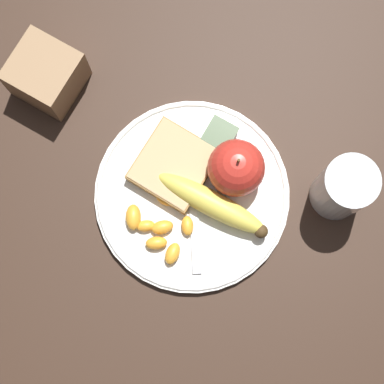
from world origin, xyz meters
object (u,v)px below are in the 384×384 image
(apple, at_px, (236,168))
(fork, at_px, (193,203))
(plate, at_px, (192,195))
(banana, at_px, (212,206))
(juice_glass, at_px, (343,189))
(bread_slice, at_px, (174,165))
(jam_packet, at_px, (218,138))
(condiment_caddy, at_px, (46,75))

(apple, distance_m, fork, 0.08)
(plate, relative_size, banana, 1.58)
(juice_glass, bearing_deg, bread_slice, 110.29)
(bread_slice, distance_m, jam_packet, 0.07)
(bread_slice, relative_size, fork, 0.69)
(juice_glass, xyz_separation_m, jam_packet, (-0.01, 0.18, -0.03))
(fork, bearing_deg, condiment_caddy, 46.03)
(plate, relative_size, jam_packet, 5.54)
(banana, height_order, jam_packet, banana)
(apple, relative_size, fork, 0.58)
(bread_slice, distance_m, condiment_caddy, 0.22)
(jam_packet, distance_m, condiment_caddy, 0.25)
(juice_glass, xyz_separation_m, bread_slice, (-0.08, 0.21, -0.03))
(apple, bearing_deg, juice_glass, -71.40)
(apple, bearing_deg, jam_packet, 54.45)
(juice_glass, height_order, bread_slice, juice_glass)
(fork, bearing_deg, juice_glass, -89.27)
(juice_glass, bearing_deg, apple, 108.60)
(plate, bearing_deg, bread_slice, 62.29)
(juice_glass, bearing_deg, condiment_caddy, 97.56)
(bread_slice, bearing_deg, fork, -122.45)
(jam_packet, xyz_separation_m, condiment_caddy, (-0.04, 0.25, 0.01))
(bread_slice, height_order, jam_packet, same)
(apple, distance_m, bread_slice, 0.09)
(bread_slice, bearing_deg, apple, -66.84)
(plate, xyz_separation_m, apple, (0.05, -0.04, 0.04))
(fork, height_order, condiment_caddy, condiment_caddy)
(banana, relative_size, fork, 1.15)
(juice_glass, bearing_deg, jam_packet, 94.68)
(banana, distance_m, condiment_caddy, 0.29)
(condiment_caddy, bearing_deg, juice_glass, -82.44)
(apple, height_order, condiment_caddy, apple)
(jam_packet, bearing_deg, juice_glass, -85.32)
(juice_glass, relative_size, fork, 0.72)
(apple, height_order, bread_slice, apple)
(banana, bearing_deg, jam_packet, 23.77)
(plate, xyz_separation_m, jam_packet, (0.08, 0.01, 0.01))
(plate, bearing_deg, banana, -95.37)
(bread_slice, bearing_deg, plate, -117.71)
(bread_slice, bearing_deg, juice_glass, -69.71)
(plate, bearing_deg, jam_packet, 4.64)
(juice_glass, relative_size, banana, 0.63)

